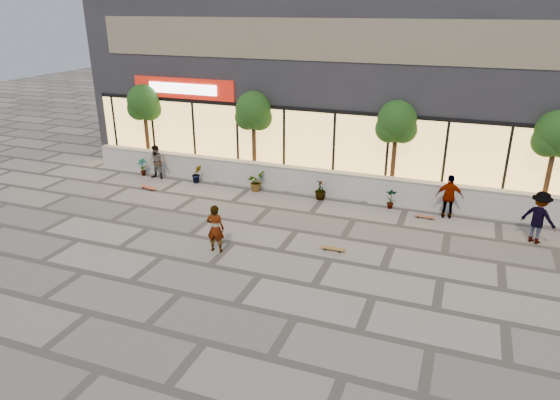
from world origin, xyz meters
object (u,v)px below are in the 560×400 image
(skater_right_near, at_px, (449,197))
(skater_left, at_px, (157,162))
(tree_mideast, at_px, (396,124))
(skateboard_center, at_px, (333,248))
(skater_center, at_px, (215,228))
(tree_east, at_px, (556,137))
(tree_midwest, at_px, (253,113))
(skateboard_right_near, at_px, (424,217))
(skater_right_far, at_px, (539,217))
(tree_west, at_px, (144,105))
(skateboard_left, at_px, (148,188))

(skater_right_near, bearing_deg, skater_left, -4.88)
(tree_mideast, bearing_deg, skater_right_near, -31.60)
(skateboard_center, bearing_deg, tree_mideast, 79.30)
(skater_center, distance_m, skater_left, 7.85)
(tree_mideast, height_order, tree_east, same)
(tree_midwest, xyz_separation_m, skateboard_right_near, (7.52, -1.77, -2.91))
(tree_midwest, relative_size, tree_east, 1.00)
(skater_right_near, height_order, skater_right_far, skater_right_far)
(tree_west, relative_size, skateboard_center, 4.98)
(tree_midwest, distance_m, tree_east, 11.50)
(skateboard_left, bearing_deg, skateboard_center, -4.80)
(tree_midwest, relative_size, skater_right_near, 2.40)
(tree_east, bearing_deg, skater_left, -174.87)
(tree_midwest, relative_size, skater_center, 2.52)
(skater_right_near, xyz_separation_m, skateboard_left, (-11.99, -1.33, -0.74))
(tree_east, relative_size, skateboard_left, 4.80)
(skater_center, relative_size, skater_right_near, 0.95)
(tree_west, relative_size, skater_left, 2.57)
(skater_center, bearing_deg, skater_right_far, -161.75)
(tree_midwest, height_order, skater_center, tree_midwest)
(tree_east, relative_size, skater_left, 2.57)
(tree_west, relative_size, skater_right_far, 2.23)
(tree_mideast, xyz_separation_m, skater_right_far, (5.09, -2.49, -2.11))
(tree_east, bearing_deg, skateboard_left, -169.81)
(tree_west, height_order, skater_right_near, tree_west)
(tree_west, xyz_separation_m, skateboard_center, (10.56, -5.45, -2.91))
(tree_midwest, xyz_separation_m, skateboard_left, (-3.71, -2.73, -2.91))
(tree_west, relative_size, tree_east, 1.00)
(skateboard_center, relative_size, skateboard_right_near, 1.10)
(tree_midwest, distance_m, skater_right_near, 8.67)
(skater_right_far, bearing_deg, tree_east, -69.58)
(tree_midwest, relative_size, skater_right_far, 2.23)
(tree_mideast, bearing_deg, skateboard_left, -164.27)
(skater_right_near, relative_size, skateboard_center, 2.08)
(tree_mideast, relative_size, skater_center, 2.52)
(skater_left, relative_size, skater_right_near, 0.93)
(skater_left, bearing_deg, skater_center, -40.79)
(skateboard_left, bearing_deg, tree_midwest, 48.78)
(skater_right_far, bearing_deg, skater_center, 54.04)
(tree_east, height_order, skateboard_left, tree_east)
(skater_center, distance_m, skateboard_left, 6.72)
(tree_west, distance_m, skater_left, 2.98)
(skater_right_far, relative_size, skateboard_center, 2.23)
(tree_east, relative_size, skater_center, 2.52)
(tree_mideast, bearing_deg, skater_center, -122.88)
(skateboard_right_near, bearing_deg, skater_right_far, -9.55)
(skater_center, relative_size, skateboard_right_near, 2.18)
(tree_east, height_order, skater_center, tree_east)
(skater_center, bearing_deg, tree_mideast, -128.93)
(skateboard_right_near, bearing_deg, skateboard_left, -173.30)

